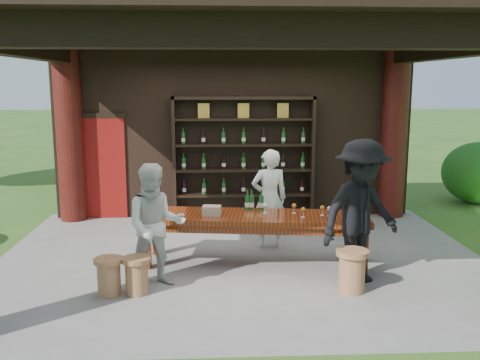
{
  "coord_description": "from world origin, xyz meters",
  "views": [
    {
      "loc": [
        -0.41,
        -7.77,
        2.66
      ],
      "look_at": [
        0.0,
        0.4,
        1.15
      ],
      "focal_mm": 40.0,
      "sensor_mm": 36.0,
      "label": 1
    }
  ],
  "objects_px": {
    "wine_shelf": "(244,158)",
    "stool_near_right": "(352,270)",
    "guest_woman": "(155,226)",
    "host": "(269,199)",
    "tasting_table": "(254,222)",
    "stool_near_left": "(137,274)",
    "guest_man": "(361,212)",
    "napkin_basket": "(212,211)",
    "stool_far_left": "(109,275)"
  },
  "relations": [
    {
      "from": "wine_shelf",
      "to": "stool_near_right",
      "type": "xyz_separation_m",
      "value": [
        1.17,
        -3.8,
        -0.9
      ]
    },
    {
      "from": "guest_woman",
      "to": "host",
      "type": "bearing_deg",
      "value": 33.34
    },
    {
      "from": "tasting_table",
      "to": "guest_woman",
      "type": "xyz_separation_m",
      "value": [
        -1.35,
        -0.79,
        0.18
      ]
    },
    {
      "from": "stool_near_left",
      "to": "guest_man",
      "type": "height_order",
      "value": "guest_man"
    },
    {
      "from": "stool_near_right",
      "to": "napkin_basket",
      "type": "height_order",
      "value": "napkin_basket"
    },
    {
      "from": "napkin_basket",
      "to": "stool_far_left",
      "type": "bearing_deg",
      "value": -140.78
    },
    {
      "from": "stool_near_right",
      "to": "stool_near_left",
      "type": "bearing_deg",
      "value": 178.61
    },
    {
      "from": "tasting_table",
      "to": "wine_shelf",
      "type": "bearing_deg",
      "value": 90.16
    },
    {
      "from": "tasting_table",
      "to": "guest_man",
      "type": "relative_size",
      "value": 1.76
    },
    {
      "from": "stool_near_right",
      "to": "guest_woman",
      "type": "relative_size",
      "value": 0.34
    },
    {
      "from": "wine_shelf",
      "to": "guest_man",
      "type": "height_order",
      "value": "wine_shelf"
    },
    {
      "from": "tasting_table",
      "to": "stool_far_left",
      "type": "bearing_deg",
      "value": -150.79
    },
    {
      "from": "stool_far_left",
      "to": "napkin_basket",
      "type": "relative_size",
      "value": 1.85
    },
    {
      "from": "stool_near_left",
      "to": "stool_near_right",
      "type": "distance_m",
      "value": 2.74
    },
    {
      "from": "tasting_table",
      "to": "stool_near_left",
      "type": "height_order",
      "value": "tasting_table"
    },
    {
      "from": "tasting_table",
      "to": "stool_near_left",
      "type": "distance_m",
      "value": 1.93
    },
    {
      "from": "napkin_basket",
      "to": "host",
      "type": "bearing_deg",
      "value": 41.68
    },
    {
      "from": "tasting_table",
      "to": "host",
      "type": "height_order",
      "value": "host"
    },
    {
      "from": "napkin_basket",
      "to": "guest_woman",
      "type": "bearing_deg",
      "value": -133.35
    },
    {
      "from": "stool_near_right",
      "to": "stool_far_left",
      "type": "xyz_separation_m",
      "value": [
        -3.09,
        0.05,
        -0.04
      ]
    },
    {
      "from": "stool_far_left",
      "to": "guest_man",
      "type": "bearing_deg",
      "value": 4.87
    },
    {
      "from": "stool_near_left",
      "to": "stool_near_right",
      "type": "xyz_separation_m",
      "value": [
        2.74,
        -0.07,
        0.04
      ]
    },
    {
      "from": "guest_man",
      "to": "napkin_basket",
      "type": "height_order",
      "value": "guest_man"
    },
    {
      "from": "host",
      "to": "napkin_basket",
      "type": "height_order",
      "value": "host"
    },
    {
      "from": "host",
      "to": "napkin_basket",
      "type": "xyz_separation_m",
      "value": [
        -0.92,
        -0.82,
        0.02
      ]
    },
    {
      "from": "tasting_table",
      "to": "stool_near_right",
      "type": "bearing_deg",
      "value": -43.92
    },
    {
      "from": "stool_far_left",
      "to": "host",
      "type": "xyz_separation_m",
      "value": [
        2.22,
        1.88,
        0.55
      ]
    },
    {
      "from": "host",
      "to": "stool_far_left",
      "type": "bearing_deg",
      "value": 32.53
    },
    {
      "from": "stool_far_left",
      "to": "guest_woman",
      "type": "xyz_separation_m",
      "value": [
        0.57,
        0.29,
        0.56
      ]
    },
    {
      "from": "wine_shelf",
      "to": "host",
      "type": "xyz_separation_m",
      "value": [
        0.31,
        -1.87,
        -0.39
      ]
    },
    {
      "from": "guest_woman",
      "to": "napkin_basket",
      "type": "xyz_separation_m",
      "value": [
        0.73,
        0.77,
        0.0
      ]
    },
    {
      "from": "stool_near_left",
      "to": "stool_far_left",
      "type": "xyz_separation_m",
      "value": [
        -0.35,
        -0.02,
        0.0
      ]
    },
    {
      "from": "napkin_basket",
      "to": "tasting_table",
      "type": "bearing_deg",
      "value": 1.29
    },
    {
      "from": "stool_far_left",
      "to": "napkin_basket",
      "type": "distance_m",
      "value": 1.77
    },
    {
      "from": "wine_shelf",
      "to": "stool_far_left",
      "type": "relative_size",
      "value": 5.64
    },
    {
      "from": "wine_shelf",
      "to": "stool_far_left",
      "type": "bearing_deg",
      "value": -117.03
    },
    {
      "from": "wine_shelf",
      "to": "stool_near_left",
      "type": "relative_size",
      "value": 5.65
    },
    {
      "from": "host",
      "to": "guest_man",
      "type": "relative_size",
      "value": 0.83
    },
    {
      "from": "stool_near_right",
      "to": "guest_man",
      "type": "relative_size",
      "value": 0.29
    },
    {
      "from": "stool_near_right",
      "to": "tasting_table",
      "type": "bearing_deg",
      "value": 136.08
    },
    {
      "from": "tasting_table",
      "to": "host",
      "type": "relative_size",
      "value": 2.11
    },
    {
      "from": "stool_far_left",
      "to": "guest_woman",
      "type": "height_order",
      "value": "guest_woman"
    },
    {
      "from": "stool_near_right",
      "to": "host",
      "type": "relative_size",
      "value": 0.34
    },
    {
      "from": "stool_far_left",
      "to": "guest_man",
      "type": "height_order",
      "value": "guest_man"
    },
    {
      "from": "stool_far_left",
      "to": "napkin_basket",
      "type": "height_order",
      "value": "napkin_basket"
    },
    {
      "from": "stool_far_left",
      "to": "stool_near_right",
      "type": "bearing_deg",
      "value": -0.91
    },
    {
      "from": "wine_shelf",
      "to": "host",
      "type": "distance_m",
      "value": 1.93
    },
    {
      "from": "stool_far_left",
      "to": "guest_man",
      "type": "distance_m",
      "value": 3.35
    },
    {
      "from": "stool_far_left",
      "to": "host",
      "type": "bearing_deg",
      "value": 40.27
    },
    {
      "from": "host",
      "to": "napkin_basket",
      "type": "distance_m",
      "value": 1.24
    }
  ]
}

